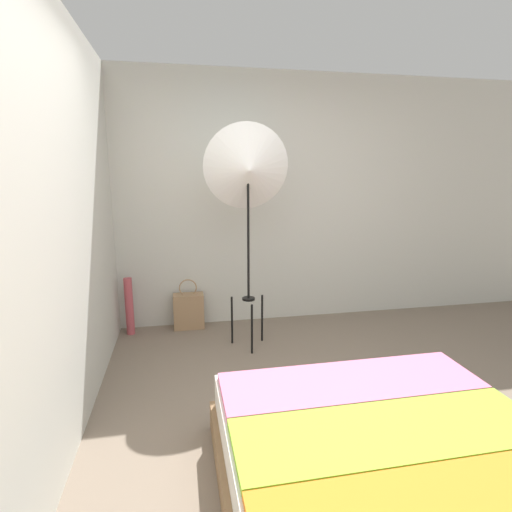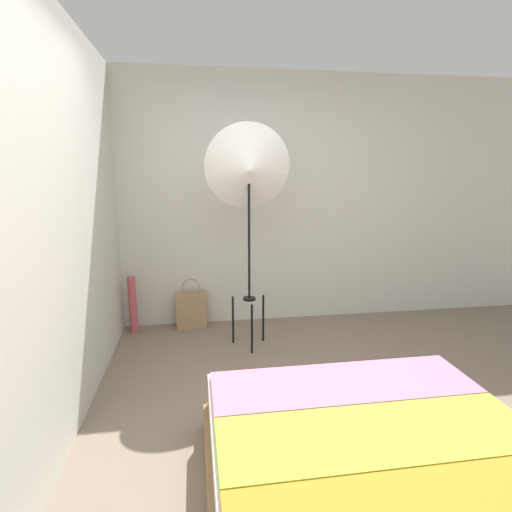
% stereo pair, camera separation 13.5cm
% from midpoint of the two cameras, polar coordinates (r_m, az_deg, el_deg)
% --- Properties ---
extents(ground_plane, '(14.00, 14.00, 0.00)m').
position_cam_midpoint_polar(ground_plane, '(2.63, 9.62, -25.80)').
color(ground_plane, '#756656').
extents(wall_back, '(8.00, 0.05, 2.60)m').
position_cam_midpoint_polar(wall_back, '(4.22, 0.88, 7.83)').
color(wall_back, beige).
rests_on(wall_back, ground_plane).
extents(wall_side_left, '(0.05, 8.00, 2.60)m').
position_cam_midpoint_polar(wall_side_left, '(3.07, -22.50, 5.36)').
color(wall_side_left, beige).
rests_on(wall_side_left, ground_plane).
extents(photo_umbrella, '(0.76, 0.34, 2.02)m').
position_cam_midpoint_polar(photo_umbrella, '(3.51, 0.09, 12.19)').
color(photo_umbrella, black).
rests_on(photo_umbrella, ground_plane).
extents(tote_bag, '(0.31, 0.16, 0.53)m').
position_cam_midpoint_polar(tote_bag, '(4.26, -8.29, -7.60)').
color(tote_bag, '#9E7A56').
rests_on(tote_bag, ground_plane).
extents(paper_roll, '(0.08, 0.08, 0.58)m').
position_cam_midpoint_polar(paper_roll, '(4.22, -16.33, -6.70)').
color(paper_roll, '#BC4C56').
rests_on(paper_roll, ground_plane).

